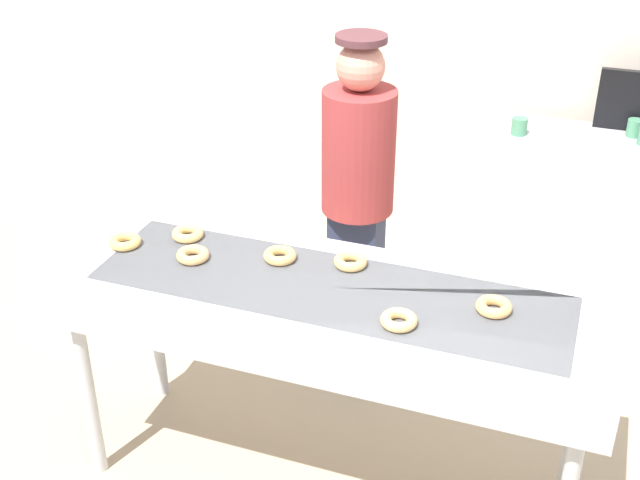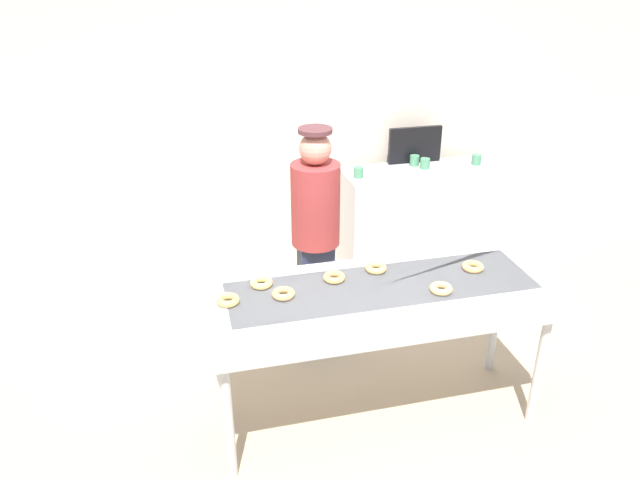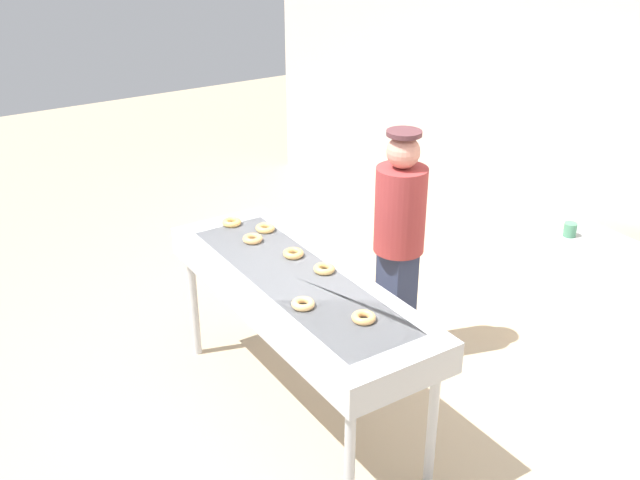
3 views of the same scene
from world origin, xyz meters
TOP-DOWN VIEW (x-y plane):
  - ground_plane at (0.00, 0.00)m, footprint 16.00×16.00m
  - back_wall at (0.00, 2.35)m, footprint 8.00×0.12m
  - fryer_conveyor at (0.00, 0.00)m, footprint 2.08×0.70m
  - glazed_donut_0 at (0.30, -0.14)m, footprint 0.18×0.18m
  - glazed_donut_1 at (-0.88, 0.02)m, footprint 0.18×0.18m
  - glazed_donut_2 at (-0.57, 0.02)m, footprint 0.18×0.18m
  - glazed_donut_3 at (0.59, 0.05)m, footprint 0.17×0.17m
  - glazed_donut_4 at (-0.67, 0.16)m, footprint 0.18×0.18m
  - glazed_donut_5 at (-0.25, 0.13)m, footprint 0.15×0.15m
  - glazed_donut_6 at (0.02, 0.18)m, footprint 0.13×0.13m
  - worker_baker at (-0.17, 0.90)m, footprint 0.34×0.34m
  - prep_counter at (1.05, 1.90)m, footprint 1.41×0.54m
  - paper_cup_0 at (1.57, 1.93)m, footprint 0.08×0.08m
  - paper_cup_1 at (0.43, 1.86)m, footprint 0.08×0.08m
  - paper_cup_2 at (1.02, 2.04)m, footprint 0.08×0.08m
  - paper_cup_3 at (1.08, 1.94)m, footprint 0.08×0.08m
  - menu_display at (1.05, 2.12)m, footprint 0.49×0.04m

SIDE VIEW (x-z plane):
  - ground_plane at x=0.00m, z-range 0.00..0.00m
  - prep_counter at x=1.05m, z-range 0.00..0.92m
  - fryer_conveyor at x=0.00m, z-range 0.39..1.35m
  - worker_baker at x=-0.17m, z-range 0.11..1.76m
  - paper_cup_0 at x=1.57m, z-range 0.92..1.02m
  - paper_cup_1 at x=0.43m, z-range 0.92..1.02m
  - paper_cup_2 at x=1.02m, z-range 0.92..1.02m
  - paper_cup_3 at x=1.08m, z-range 0.92..1.02m
  - glazed_donut_0 at x=0.30m, z-range 0.96..1.00m
  - glazed_donut_1 at x=-0.88m, z-range 0.96..1.00m
  - glazed_donut_2 at x=-0.57m, z-range 0.96..1.00m
  - glazed_donut_3 at x=0.59m, z-range 0.96..1.00m
  - glazed_donut_4 at x=-0.67m, z-range 0.96..1.00m
  - glazed_donut_5 at x=-0.25m, z-range 0.96..1.00m
  - glazed_donut_6 at x=0.02m, z-range 0.96..1.00m
  - menu_display at x=1.05m, z-range 0.92..1.25m
  - back_wall at x=0.00m, z-range 0.00..3.38m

